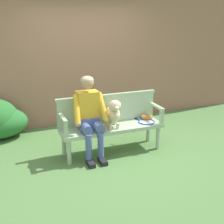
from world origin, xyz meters
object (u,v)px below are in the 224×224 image
at_px(garden_bench, 112,130).
at_px(person_seated, 89,114).
at_px(dog_on_bench, 113,113).
at_px(tennis_racket, 145,121).
at_px(baseball_glove, 147,117).

relative_size(garden_bench, person_seated, 1.30).
relative_size(dog_on_bench, tennis_racket, 0.89).
xyz_separation_m(dog_on_bench, tennis_racket, (0.62, 0.05, -0.24)).
distance_m(person_seated, tennis_racket, 1.04).
distance_m(garden_bench, person_seated, 0.52).
bearing_deg(tennis_racket, person_seated, 179.57).
height_order(garden_bench, baseball_glove, baseball_glove).
bearing_deg(person_seated, tennis_racket, -0.43).
distance_m(garden_bench, baseball_glove, 0.71).
height_order(dog_on_bench, tennis_racket, dog_on_bench).
bearing_deg(person_seated, dog_on_bench, -7.92).
height_order(person_seated, dog_on_bench, person_seated).
bearing_deg(tennis_racket, dog_on_bench, -175.73).
bearing_deg(person_seated, baseball_glove, 5.42).
xyz_separation_m(tennis_racket, baseball_glove, (0.08, 0.11, 0.04)).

